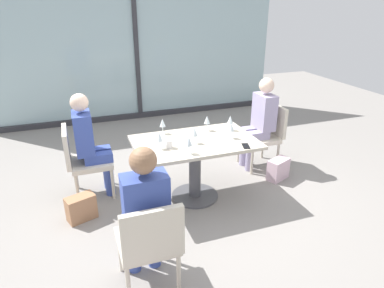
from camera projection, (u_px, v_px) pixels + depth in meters
The scene contains 20 objects.
ground_plane at pixel (195, 196), 4.13m from camera, with size 12.00×12.00×0.00m, color gray.
window_wall_backdrop at pixel (137, 56), 6.42m from camera, with size 5.54×0.10×2.70m.
dining_table_main at pixel (195, 155), 3.92m from camera, with size 1.38×0.85×0.73m.
chair_far_right at pixel (266, 132), 4.74m from camera, with size 0.50×0.46×0.87m.
chair_front_left at pixel (149, 241), 2.62m from camera, with size 0.46×0.50×0.87m.
chair_far_left at pixel (82, 158), 3.98m from camera, with size 0.50×0.46×0.87m.
person_far_right at pixel (260, 119), 4.62m from camera, with size 0.39×0.34×1.26m.
person_front_left at pixel (145, 211), 2.63m from camera, with size 0.34×0.39×1.26m.
person_far_left at pixel (90, 141), 3.93m from camera, with size 0.39×0.34×1.26m.
wine_glass_0 at pixel (195, 132), 3.73m from camera, with size 0.07×0.07×0.18m.
wine_glass_1 at pixel (230, 120), 4.10m from camera, with size 0.07×0.07×0.18m.
wine_glass_2 at pixel (159, 137), 3.59m from camera, with size 0.07×0.07×0.18m.
wine_glass_3 at pixel (207, 120), 4.10m from camera, with size 0.07×0.07×0.18m.
wine_glass_4 at pixel (162, 123), 4.00m from camera, with size 0.07×0.07×0.18m.
wine_glass_5 at pixel (231, 127), 3.87m from camera, with size 0.07×0.07×0.18m.
wine_glass_6 at pixel (189, 142), 3.48m from camera, with size 0.07×0.07×0.18m.
coffee_cup at pixel (169, 144), 3.65m from camera, with size 0.08×0.08×0.09m, color white.
cell_phone_on_table at pixel (246, 146), 3.70m from camera, with size 0.07×0.14×0.01m, color black.
handbag_0 at pixel (278, 169), 4.49m from camera, with size 0.30×0.16×0.28m, color beige.
handbag_2 at pixel (81, 208), 3.66m from camera, with size 0.30×0.16×0.28m, color #A3704C.
Camera 1 is at (-1.23, -3.33, 2.21)m, focal length 31.93 mm.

